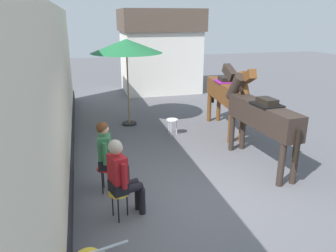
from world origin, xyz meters
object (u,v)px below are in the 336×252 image
saddled_horse_near (259,114)px  cafe_parasol (126,47)px  spare_stool_white (172,121)px  seated_visitor_near (122,175)px  saddled_horse_far (227,93)px  seated_visitor_far (108,153)px

saddled_horse_near → cafe_parasol: 4.44m
saddled_horse_near → spare_stool_white: (-1.34, 2.29, -0.76)m
seated_visitor_near → saddled_horse_far: (3.41, 3.52, 0.38)m
seated_visitor_far → saddled_horse_near: saddled_horse_near is taller
saddled_horse_far → cafe_parasol: size_ratio=1.16×
seated_visitor_far → saddled_horse_far: 4.39m
seated_visitor_far → spare_stool_white: bearing=53.9°
seated_visitor_far → saddled_horse_far: saddled_horse_far is taller
seated_visitor_near → cafe_parasol: (0.84, 4.94, 1.59)m
seated_visitor_near → saddled_horse_far: bearing=45.9°
saddled_horse_far → cafe_parasol: 3.17m
seated_visitor_near → saddled_horse_far: saddled_horse_far is taller
seated_visitor_near → saddled_horse_near: saddled_horse_near is taller
seated_visitor_far → saddled_horse_near: (3.33, 0.44, 0.38)m
seated_visitor_near → saddled_horse_near: bearing=23.3°
spare_stool_white → saddled_horse_near: bearing=-59.7°
saddled_horse_near → cafe_parasol: size_ratio=1.16×
seated_visitor_far → saddled_horse_near: 3.38m
seated_visitor_near → seated_visitor_far: 0.95m
saddled_horse_near → saddled_horse_far: (0.21, 2.14, 0.00)m
saddled_horse_far → seated_visitor_near: bearing=-134.1°
saddled_horse_far → spare_stool_white: bearing=174.7°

